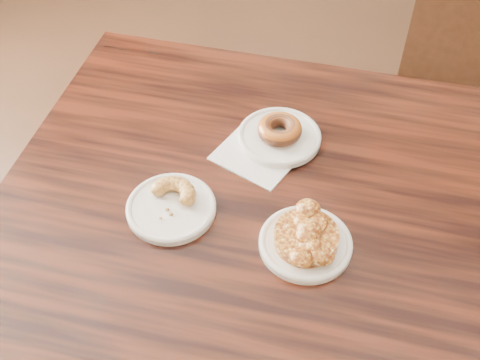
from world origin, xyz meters
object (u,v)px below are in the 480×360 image
at_px(cruller_fragment, 170,201).
at_px(chair_far, 470,86).
at_px(apple_fritter, 307,235).
at_px(cafe_table, 244,310).
at_px(glazed_donut, 280,129).

bearing_deg(cruller_fragment, chair_far, 64.93).
bearing_deg(apple_fritter, cruller_fragment, -174.72).
bearing_deg(cruller_fragment, apple_fritter, 5.28).
distance_m(cafe_table, cruller_fragment, 0.42).
xyz_separation_m(glazed_donut, apple_fritter, (0.14, -0.24, -0.00)).
height_order(cafe_table, apple_fritter, apple_fritter).
bearing_deg(cafe_table, glazed_donut, 82.41).
height_order(cafe_table, cruller_fragment, cruller_fragment).
relative_size(glazed_donut, apple_fritter, 0.59).
distance_m(cafe_table, chair_far, 1.02).
height_order(cafe_table, chair_far, chair_far).
relative_size(glazed_donut, cruller_fragment, 0.90).
bearing_deg(cafe_table, chair_far, 60.21).
xyz_separation_m(cafe_table, glazed_donut, (-0.01, 0.20, 0.41)).
relative_size(chair_far, apple_fritter, 5.70).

